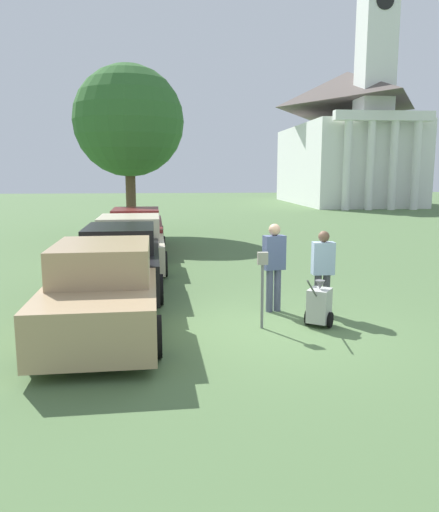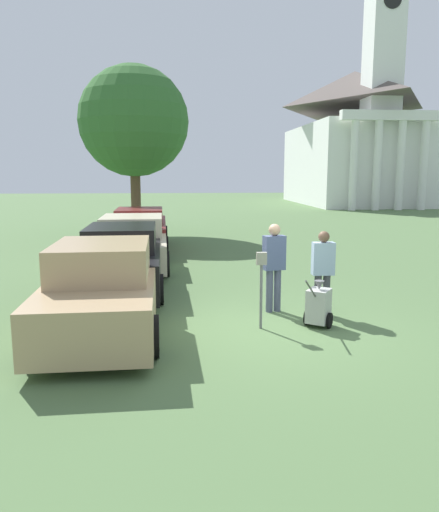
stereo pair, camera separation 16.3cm
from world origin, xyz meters
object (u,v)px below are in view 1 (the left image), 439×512
Objects in this scene: parked_car_tan at (105,291)px; person_worker at (274,262)px; parked_car_black at (121,260)px; equipment_cart at (319,305)px; parked_car_cream at (130,244)px; parked_car_maroon at (136,231)px; church at (347,133)px; parking_meter at (262,276)px; person_supervisor at (323,268)px.

parked_car_tan is 3.33m from person_worker.
parked_car_black is 5.11× the size of equipment_cart.
parked_car_cream is (0.00, 2.87, -0.01)m from parked_car_black.
parked_car_maroon is at bearing 145.86° from equipment_cart.
church reaches higher than equipment_cart.
equipment_cart is (0.62, -1.04, -0.62)m from person_worker.
parked_car_cream is at bearing 114.03° from parking_meter.
person_supervisor is at bearing 148.69° from person_worker.
church is at bearing 60.44° from parked_car_black.
parked_car_maroon is (-0.00, 2.95, 0.02)m from parked_car_cream.
parking_meter is at bearing -111.88° from church.
parked_car_black is at bearing -91.60° from parked_car_maroon.
person_supervisor is at bearing -65.57° from parked_car_maroon.
parked_car_maroon is (-0.00, 8.97, 0.00)m from parked_car_tan.
person_supervisor is (1.33, 0.77, -0.03)m from parking_meter.
parked_car_cream is 3.12× the size of person_supervisor.
parked_car_maroon is at bearing 106.79° from parking_meter.
person_worker is at bearing 14.11° from parked_car_tan.
parked_car_tan is 0.92× the size of parked_car_maroon.
parked_car_black is at bearing 88.40° from parked_car_tan.
equipment_cart is (3.81, -6.16, -0.31)m from parked_car_cream.
church is at bearing 68.12° from parking_meter.
parking_meter is at bearing -74.82° from parked_car_maroon.
parking_meter is at bearing 31.28° from person_supervisor.
parked_car_tan reaches higher than parked_car_cream.
parked_car_black is 3.91m from person_worker.
parked_car_black is 3.10× the size of person_supervisor.
church is at bearing 55.36° from parked_car_maroon.
person_worker is 1.76× the size of equipment_cart.
equipment_cart is (3.81, -3.29, -0.32)m from parked_car_black.
person_supervisor reaches higher than equipment_cart.
parked_car_tan is 2.73× the size of person_worker.
parked_car_black reaches higher than equipment_cart.
parked_car_black is at bearing -30.62° from person_supervisor.
parked_car_maroon is 31.28m from church.
parked_car_maroon is 5.26× the size of equipment_cart.
church is (16.79, 25.82, 5.44)m from parked_car_maroon.
person_supervisor is (0.90, -0.30, -0.07)m from person_worker.
parked_car_tan is at bearing 176.46° from parking_meter.
parked_car_cream is at bearing -120.27° from church.
parked_car_cream is 5.15× the size of equipment_cart.
parked_car_cream is 6.77m from parking_meter.
parking_meter reaches higher than equipment_cart.
person_supervisor is (4.09, 0.60, 0.22)m from parked_car_tan.
person_supervisor is (4.09, -2.55, 0.23)m from parked_car_black.
person_worker is at bearing -111.87° from church.
parked_car_black is 5.82m from parked_car_maroon.
person_worker reaches higher than parked_car_cream.
parked_car_tan is 2.92× the size of person_supervisor.
parked_car_cream is 0.98× the size of parked_car_maroon.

